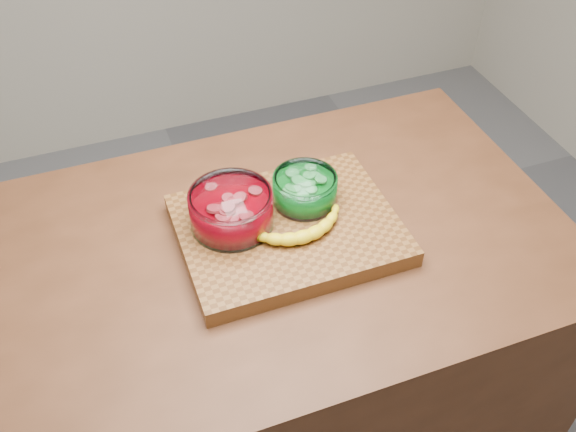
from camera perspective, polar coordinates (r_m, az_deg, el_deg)
name	(u,v)px	position (r m, az deg, el deg)	size (l,w,h in m)	color
counter	(288,358)	(1.71, 0.00, -12.47)	(1.20, 0.80, 0.90)	#512C18
cutting_board	(288,230)	(1.35, 0.00, -1.23)	(0.45, 0.35, 0.04)	brown
bowl_red	(231,210)	(1.31, -5.06, 0.54)	(0.17, 0.17, 0.08)	white
bowl_green	(305,189)	(1.37, 1.51, 2.40)	(0.14, 0.14, 0.06)	white
banana	(298,229)	(1.30, 0.90, -1.12)	(0.24, 0.11, 0.03)	yellow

